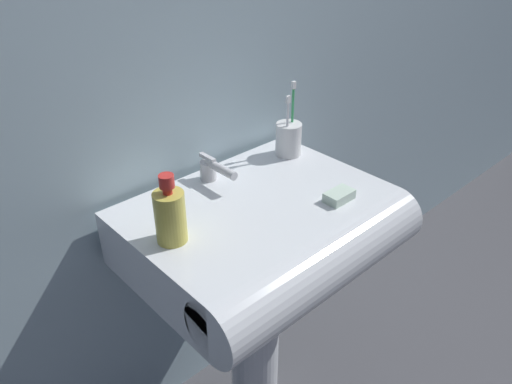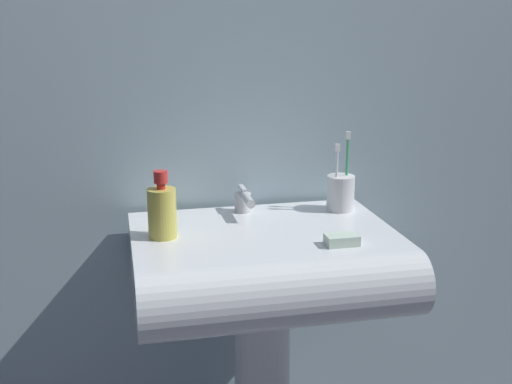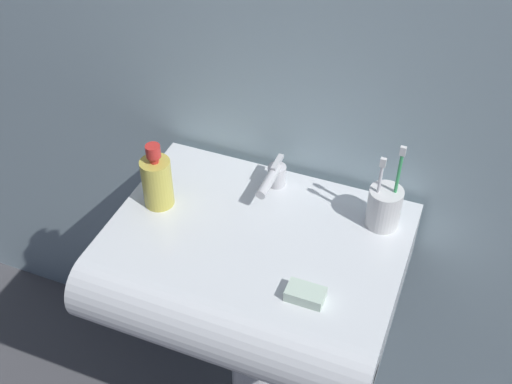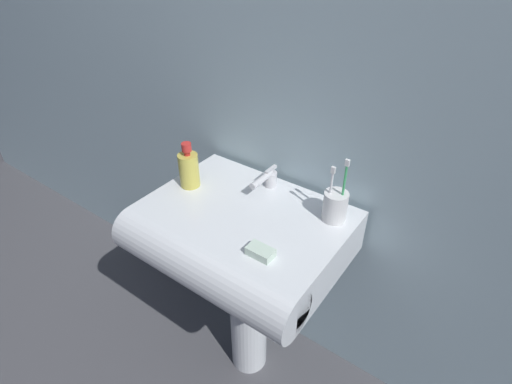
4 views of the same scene
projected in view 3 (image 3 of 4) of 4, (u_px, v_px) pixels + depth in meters
wall_back at (306, 0)px, 1.28m from camera, size 5.00×0.05×2.40m
sink_pedestal at (258, 357)px, 1.68m from camera, size 0.14×0.14×0.64m
sink_basin at (249, 271)px, 1.38m from camera, size 0.63×0.50×0.15m
faucet at (274, 177)px, 1.45m from camera, size 0.04×0.13×0.07m
toothbrush_cup at (384, 207)px, 1.36m from camera, size 0.07×0.07×0.21m
soap_bottle at (157, 181)px, 1.40m from camera, size 0.07×0.07×0.16m
bar_soap at (305, 294)px, 1.23m from camera, size 0.07×0.04×0.02m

